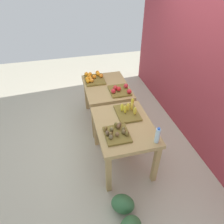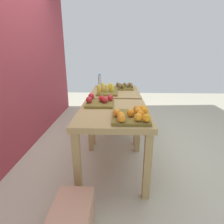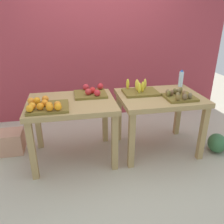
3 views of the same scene
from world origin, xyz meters
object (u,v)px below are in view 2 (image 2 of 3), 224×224
(apple_bin, at_px, (100,101))
(cardboard_produce_box, at_px, (73,218))
(water_bottle, at_px, (100,81))
(orange_bin, at_px, (132,115))
(display_table_left, at_px, (113,120))
(banana_crate, at_px, (107,91))
(kiwi_bin, at_px, (124,87))
(display_table_right, at_px, (115,97))
(watermelon_pile, at_px, (126,110))

(apple_bin, xyz_separation_m, cardboard_produce_box, (-1.13, 0.12, -0.67))
(water_bottle, bearing_deg, cardboard_produce_box, -179.86)
(orange_bin, distance_m, cardboard_produce_box, 1.03)
(display_table_left, distance_m, water_bottle, 1.59)
(banana_crate, distance_m, water_bottle, 0.68)
(water_bottle, bearing_deg, kiwi_bin, -117.93)
(water_bottle, xyz_separation_m, cardboard_produce_box, (-2.41, -0.01, -0.74))
(display_table_right, distance_m, cardboard_produce_box, 2.08)
(orange_bin, xyz_separation_m, banana_crate, (1.17, 0.32, -0.00))
(cardboard_produce_box, bearing_deg, banana_crate, -5.55)
(display_table_left, relative_size, orange_bin, 2.27)
(display_table_right, height_order, banana_crate, banana_crate)
(banana_crate, xyz_separation_m, water_bottle, (0.65, 0.18, 0.07))
(orange_bin, relative_size, banana_crate, 1.04)
(kiwi_bin, distance_m, cardboard_produce_box, 2.31)
(apple_bin, distance_m, kiwi_bin, 1.09)
(display_table_right, xyz_separation_m, banana_crate, (-0.23, 0.13, 0.16))
(display_table_right, xyz_separation_m, apple_bin, (-0.86, 0.18, 0.15))
(water_bottle, distance_m, watermelon_pile, 1.07)
(display_table_right, distance_m, water_bottle, 0.57)
(banana_crate, bearing_deg, kiwi_bin, -35.07)
(kiwi_bin, xyz_separation_m, water_bottle, (0.25, 0.46, 0.07))
(apple_bin, height_order, kiwi_bin, apple_bin)
(water_bottle, bearing_deg, banana_crate, -164.84)
(kiwi_bin, distance_m, watermelon_pile, 1.04)
(cardboard_produce_box, bearing_deg, water_bottle, 0.14)
(display_table_right, relative_size, kiwi_bin, 2.89)
(display_table_right, relative_size, orange_bin, 2.27)
(banana_crate, height_order, watermelon_pile, banana_crate)
(display_table_left, bearing_deg, kiwi_bin, -6.92)
(kiwi_bin, height_order, cardboard_produce_box, kiwi_bin)
(banana_crate, relative_size, water_bottle, 1.88)
(orange_bin, bearing_deg, cardboard_produce_box, 140.30)
(water_bottle, bearing_deg, watermelon_pile, -45.08)
(display_table_left, xyz_separation_m, cardboard_produce_box, (-0.87, 0.30, -0.52))
(watermelon_pile, bearing_deg, water_bottle, 134.92)
(orange_bin, bearing_deg, kiwi_bin, 1.36)
(apple_bin, distance_m, water_bottle, 1.29)
(display_table_right, xyz_separation_m, kiwi_bin, (0.18, -0.16, 0.15))
(kiwi_bin, bearing_deg, banana_crate, 144.93)
(apple_bin, bearing_deg, orange_bin, -145.18)
(display_table_left, bearing_deg, cardboard_produce_box, 161.01)
(display_table_right, bearing_deg, banana_crate, 150.85)
(display_table_right, relative_size, cardboard_produce_box, 2.60)
(orange_bin, bearing_deg, banana_crate, 15.52)
(display_table_left, relative_size, watermelon_pile, 1.47)
(display_table_left, height_order, apple_bin, apple_bin)
(display_table_right, distance_m, watermelon_pile, 1.12)
(display_table_right, bearing_deg, apple_bin, 168.16)
(display_table_right, distance_m, banana_crate, 0.31)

